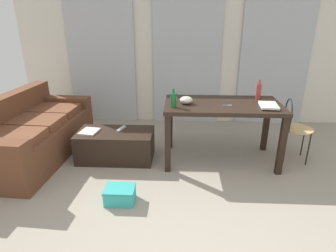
{
  "coord_description": "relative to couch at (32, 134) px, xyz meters",
  "views": [
    {
      "loc": [
        -0.09,
        -1.74,
        1.77
      ],
      "look_at": [
        -0.25,
        1.69,
        0.43
      ],
      "focal_mm": 29.89,
      "sensor_mm": 36.0,
      "label": 1
    }
  ],
  "objects": [
    {
      "name": "scissors",
      "position": [
        2.52,
        -0.07,
        0.46
      ],
      "size": [
        0.11,
        0.04,
        0.0
      ],
      "color": "#9EA0A5",
      "rests_on": "craft_table"
    },
    {
      "name": "magazine",
      "position": [
        0.81,
        -0.05,
        0.07
      ],
      "size": [
        0.24,
        0.27,
        0.02
      ],
      "primitive_type": "cube",
      "rotation": [
        0.0,
        0.0,
        -0.15
      ],
      "color": "silver",
      "rests_on": "coffee_table"
    },
    {
      "name": "ground_plane",
      "position": [
        2.07,
        -0.41,
        -0.32
      ],
      "size": [
        7.56,
        7.56,
        0.0
      ],
      "primitive_type": "plane",
      "color": "gray"
    },
    {
      "name": "coffee_table",
      "position": [
        1.13,
        -0.02,
        -0.13
      ],
      "size": [
        0.98,
        0.52,
        0.39
      ],
      "color": "black",
      "rests_on": "ground"
    },
    {
      "name": "bottle_far",
      "position": [
        2.97,
        0.22,
        0.56
      ],
      "size": [
        0.06,
        0.06,
        0.26
      ],
      "color": "#99332D",
      "rests_on": "craft_table"
    },
    {
      "name": "craft_table",
      "position": [
        2.5,
        0.02,
        0.35
      ],
      "size": [
        1.43,
        0.77,
        0.78
      ],
      "color": "black",
      "rests_on": "ground"
    },
    {
      "name": "shoebox",
      "position": [
        1.37,
        -0.96,
        -0.24
      ],
      "size": [
        0.3,
        0.23,
        0.16
      ],
      "color": "#33B2AD",
      "rests_on": "ground"
    },
    {
      "name": "wall_back",
      "position": [
        2.07,
        1.57,
        0.98
      ],
      "size": [
        5.7,
        0.1,
        2.59
      ],
      "primitive_type": "cube",
      "color": "silver",
      "rests_on": "ground"
    },
    {
      "name": "bowl",
      "position": [
        2.04,
        -0.02,
        0.5
      ],
      "size": [
        0.16,
        0.16,
        0.09
      ],
      "primitive_type": "ellipsoid",
      "color": "beige",
      "rests_on": "craft_table"
    },
    {
      "name": "book_stack",
      "position": [
        3.01,
        -0.12,
        0.48
      ],
      "size": [
        0.23,
        0.31,
        0.04
      ],
      "color": "#1E668C",
      "rests_on": "craft_table"
    },
    {
      "name": "couch",
      "position": [
        0.0,
        0.0,
        0.0
      ],
      "size": [
        1.0,
        1.94,
        0.83
      ],
      "color": "brown",
      "rests_on": "ground"
    },
    {
      "name": "wire_chair",
      "position": [
        3.41,
        0.08,
        0.19
      ],
      "size": [
        0.39,
        0.41,
        0.83
      ],
      "color": "tan",
      "rests_on": "ground"
    },
    {
      "name": "bottle_near",
      "position": [
        1.89,
        -0.17,
        0.55
      ],
      "size": [
        0.08,
        0.08,
        0.22
      ],
      "color": "#195B2D",
      "rests_on": "craft_table"
    },
    {
      "name": "curtains",
      "position": [
        2.07,
        1.48,
        0.77
      ],
      "size": [
        4.05,
        0.03,
        2.17
      ],
      "color": "#B2B7BC",
      "rests_on": "ground"
    },
    {
      "name": "tv_remote_primary",
      "position": [
        1.2,
        0.06,
        0.07
      ],
      "size": [
        0.09,
        0.19,
        0.02
      ],
      "primitive_type": "cube",
      "rotation": [
        0.0,
        0.0,
        -0.31
      ],
      "color": "#B7B7B2",
      "rests_on": "coffee_table"
    }
  ]
}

